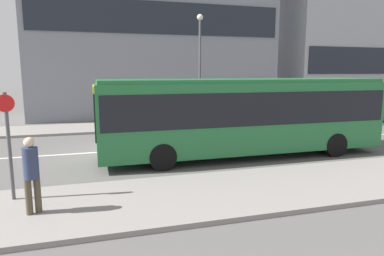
{
  "coord_description": "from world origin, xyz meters",
  "views": [
    {
      "loc": [
        -0.82,
        -14.72,
        3.4
      ],
      "look_at": [
        2.93,
        -1.96,
        1.2
      ],
      "focal_mm": 32.0,
      "sensor_mm": 36.0,
      "label": 1
    }
  ],
  "objects_px": {
    "parked_car_0": "(335,115)",
    "bus_stop_sign": "(8,138)",
    "city_bus": "(243,112)",
    "street_lamp": "(200,58)",
    "pedestrian_near_stop": "(31,170)"
  },
  "relations": [
    {
      "from": "city_bus",
      "to": "street_lamp",
      "type": "bearing_deg",
      "value": 82.12
    },
    {
      "from": "city_bus",
      "to": "pedestrian_near_stop",
      "type": "bearing_deg",
      "value": -153.62
    },
    {
      "from": "city_bus",
      "to": "street_lamp",
      "type": "xyz_separation_m",
      "value": [
        0.53,
        7.4,
        2.38
      ]
    },
    {
      "from": "pedestrian_near_stop",
      "to": "bus_stop_sign",
      "type": "relative_size",
      "value": 0.65
    },
    {
      "from": "pedestrian_near_stop",
      "to": "parked_car_0",
      "type": "bearing_deg",
      "value": -173.87
    },
    {
      "from": "city_bus",
      "to": "street_lamp",
      "type": "relative_size",
      "value": 1.74
    },
    {
      "from": "city_bus",
      "to": "pedestrian_near_stop",
      "type": "distance_m",
      "value": 8.35
    },
    {
      "from": "city_bus",
      "to": "bus_stop_sign",
      "type": "bearing_deg",
      "value": -162.37
    },
    {
      "from": "city_bus",
      "to": "bus_stop_sign",
      "type": "relative_size",
      "value": 4.15
    },
    {
      "from": "bus_stop_sign",
      "to": "street_lamp",
      "type": "height_order",
      "value": "street_lamp"
    },
    {
      "from": "parked_car_0",
      "to": "street_lamp",
      "type": "bearing_deg",
      "value": 169.62
    },
    {
      "from": "street_lamp",
      "to": "parked_car_0",
      "type": "bearing_deg",
      "value": -10.38
    },
    {
      "from": "parked_car_0",
      "to": "bus_stop_sign",
      "type": "height_order",
      "value": "bus_stop_sign"
    },
    {
      "from": "city_bus",
      "to": "parked_car_0",
      "type": "relative_size",
      "value": 2.49
    },
    {
      "from": "pedestrian_near_stop",
      "to": "city_bus",
      "type": "bearing_deg",
      "value": -175.13
    }
  ]
}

